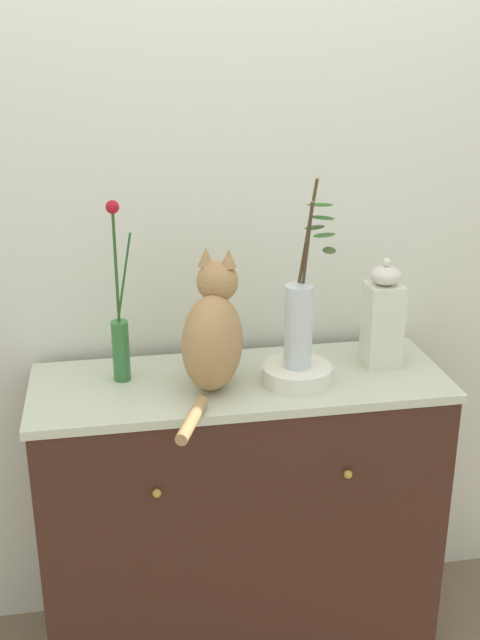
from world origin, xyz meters
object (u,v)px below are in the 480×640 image
at_px(sideboard, 240,518).
at_px(bowl_porcelain, 297,374).
at_px(vase_slim_green, 120,334).
at_px(jar_lidded_porcelain, 383,317).
at_px(vase_glass_clear, 300,319).
at_px(cat_sitting, 213,335).

distance_m(sideboard, bowl_porcelain, 0.52).
xyz_separation_m(vase_slim_green, jar_lidded_porcelain, (0.76, -0.02, 0.01)).
bearing_deg(jar_lidded_porcelain, vase_glass_clear, -163.89).
bearing_deg(jar_lidded_porcelain, sideboard, -175.72).
bearing_deg(vase_slim_green, cat_sitting, -19.33).
distance_m(sideboard, vase_glass_clear, 0.68).
xyz_separation_m(cat_sitting, bowl_porcelain, (0.24, -0.01, -0.13)).
bearing_deg(vase_slim_green, jar_lidded_porcelain, -1.69).
bearing_deg(sideboard, bowl_porcelain, -16.86).
relative_size(sideboard, bowl_porcelain, 6.03).
bearing_deg(sideboard, vase_glass_clear, -16.27).
bearing_deg(cat_sitting, bowl_porcelain, -3.46).
bearing_deg(jar_lidded_porcelain, cat_sitting, -172.77).
relative_size(sideboard, vase_slim_green, 2.30).
xyz_separation_m(vase_slim_green, vase_glass_clear, (0.49, -0.10, 0.05)).
bearing_deg(vase_glass_clear, cat_sitting, 176.77).
xyz_separation_m(vase_slim_green, bowl_porcelain, (0.49, -0.10, -0.12)).
relative_size(sideboard, jar_lidded_porcelain, 3.63).
bearing_deg(vase_glass_clear, bowl_porcelain, -167.18).
height_order(vase_slim_green, bowl_porcelain, vase_slim_green).
height_order(sideboard, cat_sitting, cat_sitting).
bearing_deg(bowl_porcelain, jar_lidded_porcelain, 16.07).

